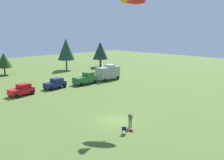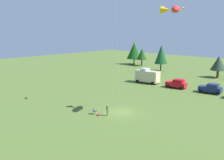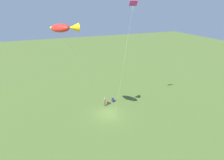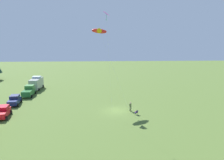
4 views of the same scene
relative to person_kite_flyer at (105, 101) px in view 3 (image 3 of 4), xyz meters
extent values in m
plane|color=#4E662C|center=(0.33, 2.63, -1.02)|extent=(160.00, 160.00, 0.00)
cylinder|color=#4C563B|center=(-0.06, 0.09, -0.60)|extent=(0.14, 0.14, 0.85)
cylinder|color=#4C563B|center=(0.05, -0.10, -0.60)|extent=(0.14, 0.14, 0.85)
cylinder|color=#57613E|center=(0.00, 0.00, 0.14)|extent=(0.46, 0.46, 0.62)
sphere|color=tan|center=(0.00, 0.00, 0.60)|extent=(0.24, 0.24, 0.24)
cylinder|color=#57613E|center=(-0.05, 0.20, 0.17)|extent=(0.17, 0.22, 0.56)
cylinder|color=#57613E|center=(0.15, -0.15, 0.17)|extent=(0.14, 0.15, 0.55)
cube|color=navy|center=(-1.82, -0.78, -0.60)|extent=(0.67, 0.67, 0.04)
cube|color=navy|center=(-2.00, -0.91, -0.40)|extent=(0.33, 0.40, 0.40)
cylinder|color=#A5A8AD|center=(-1.79, -0.48, -0.81)|extent=(0.03, 0.03, 0.42)
cylinder|color=#A5A8AD|center=(-1.53, -0.81, -0.81)|extent=(0.03, 0.03, 0.42)
cylinder|color=#A5A8AD|center=(-2.12, -0.74, -0.81)|extent=(0.03, 0.03, 0.42)
cylinder|color=#A5A8AD|center=(-1.86, -1.07, -0.81)|extent=(0.03, 0.03, 0.42)
cube|color=#B00D28|center=(-0.90, -0.95, -0.91)|extent=(0.23, 0.32, 0.22)
ellipsoid|color=red|center=(6.91, 5.71, 13.75)|extent=(2.54, 3.56, 1.24)
cone|color=yellow|center=(5.39, 5.71, 13.75)|extent=(1.18, 0.98, 0.98)
sphere|color=yellow|center=(7.84, 6.01, 13.85)|extent=(0.24, 0.24, 0.24)
cylinder|color=silver|center=(3.38, 2.95, 6.36)|extent=(7.07, 5.53, 14.77)
cylinder|color=#4C3823|center=(-0.14, 0.19, -1.02)|extent=(0.04, 0.04, 0.01)
cube|color=#E132A1|center=(-2.64, 4.49, 16.30)|extent=(1.19, 1.05, 0.64)
cylinder|color=#0EB654|center=(-2.64, 4.49, 15.69)|extent=(0.04, 0.04, 1.02)
cylinder|color=silver|center=(-1.66, 3.97, 7.64)|extent=(1.97, 1.05, 17.32)
cylinder|color=#4C3823|center=(-0.68, 3.45, -1.02)|extent=(0.04, 0.04, 0.01)
camera|label=1|loc=(-21.27, -18.58, 9.83)|focal=42.00mm
camera|label=2|loc=(25.30, -25.38, 11.39)|focal=42.00mm
camera|label=3|loc=(8.74, 26.27, 16.04)|focal=28.00mm
camera|label=4|loc=(-38.60, 5.29, 12.91)|focal=35.00mm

